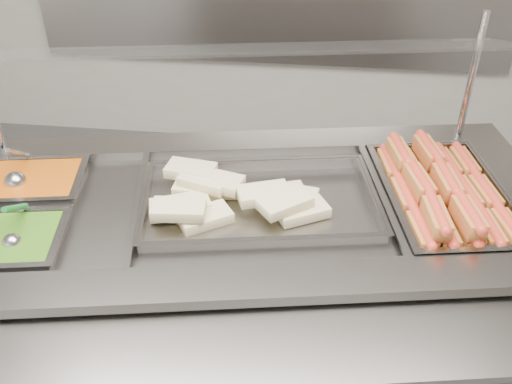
# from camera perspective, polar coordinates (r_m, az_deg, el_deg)

# --- Properties ---
(steam_counter) EXTENTS (2.16, 1.25, 0.97)m
(steam_counter) POSITION_cam_1_polar(r_m,az_deg,el_deg) (2.15, -1.47, -11.32)
(steam_counter) COLOR slate
(steam_counter) RESTS_ON ground
(tray_rail) EXTENTS (1.96, 0.73, 0.06)m
(tray_rail) POSITION_cam_1_polar(r_m,az_deg,el_deg) (1.45, -0.79, -15.11)
(tray_rail) COLOR gray
(tray_rail) RESTS_ON steam_counter
(sneeze_guard) EXTENTS (1.81, 0.63, 0.47)m
(sneeze_guard) POSITION_cam_1_polar(r_m,az_deg,el_deg) (1.85, -2.19, 13.63)
(sneeze_guard) COLOR #BBBABF
(sneeze_guard) RESTS_ON steam_counter
(pan_hotdogs) EXTENTS (0.47, 0.65, 0.11)m
(pan_hotdogs) POSITION_cam_1_polar(r_m,az_deg,el_deg) (1.99, 18.18, -1.00)
(pan_hotdogs) COLOR gray
(pan_hotdogs) RESTS_ON steam_counter
(pan_wraps) EXTENTS (0.80, 0.56, 0.08)m
(pan_wraps) POSITION_cam_1_polar(r_m,az_deg,el_deg) (1.85, 0.33, -1.34)
(pan_wraps) COLOR gray
(pan_wraps) RESTS_ON steam_counter
(pan_beans) EXTENTS (0.37, 0.31, 0.11)m
(pan_beans) POSITION_cam_1_polar(r_m,az_deg,el_deg) (2.09, -21.33, 0.20)
(pan_beans) COLOR gray
(pan_beans) RESTS_ON steam_counter
(pan_peas) EXTENTS (0.37, 0.31, 0.11)m
(pan_peas) POSITION_cam_1_polar(r_m,az_deg,el_deg) (1.85, -23.66, -5.31)
(pan_peas) COLOR gray
(pan_peas) RESTS_ON steam_counter
(hotdogs_in_buns) EXTENTS (0.42, 0.60, 0.13)m
(hotdogs_in_buns) POSITION_cam_1_polar(r_m,az_deg,el_deg) (1.95, 18.03, 0.12)
(hotdogs_in_buns) COLOR #A15921
(hotdogs_in_buns) RESTS_ON pan_hotdogs
(tortilla_wraps) EXTENTS (0.58, 0.34, 0.08)m
(tortilla_wraps) POSITION_cam_1_polar(r_m,az_deg,el_deg) (1.83, -2.78, -0.40)
(tortilla_wraps) COLOR beige
(tortilla_wraps) RESTS_ON pan_wraps
(ladle) EXTENTS (0.08, 0.21, 0.16)m
(ladle) POSITION_cam_1_polar(r_m,az_deg,el_deg) (2.06, -22.86, 1.08)
(ladle) COLOR #BABBC0
(ladle) RESTS_ON pan_beans
(serving_spoon) EXTENTS (0.07, 0.19, 0.15)m
(serving_spoon) POSITION_cam_1_polar(r_m,az_deg,el_deg) (1.80, -23.13, -4.10)
(serving_spoon) COLOR #BABBC0
(serving_spoon) RESTS_ON pan_peas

